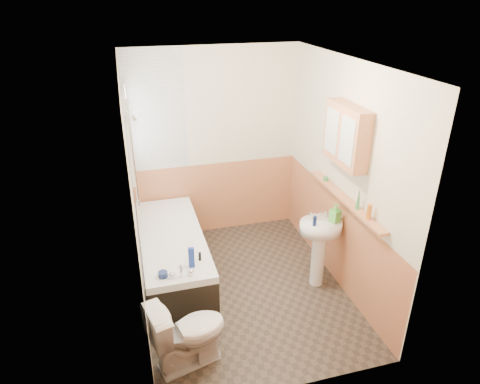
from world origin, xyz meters
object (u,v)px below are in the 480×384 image
bathtub (173,255)px  pine_shelf (345,199)px  toilet (188,333)px  medicine_cabinet (346,135)px  sink (320,240)px

bathtub → pine_shelf: (1.77, -0.65, 0.81)m
toilet → medicine_cabinet: bearing=-82.2°
sink → medicine_cabinet: 1.22m
toilet → sink: size_ratio=0.77×
toilet → pine_shelf: 2.07m
sink → pine_shelf: pine_shelf is taller
bathtub → medicine_cabinet: 2.36m
sink → pine_shelf: bearing=-12.1°
bathtub → sink: 1.69m
toilet → medicine_cabinet: 2.40m
toilet → bathtub: bearing=-16.3°
sink → pine_shelf: size_ratio=0.61×
medicine_cabinet → sink: bearing=172.6°
toilet → sink: 1.79m
medicine_cabinet → pine_shelf: bearing=-66.7°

